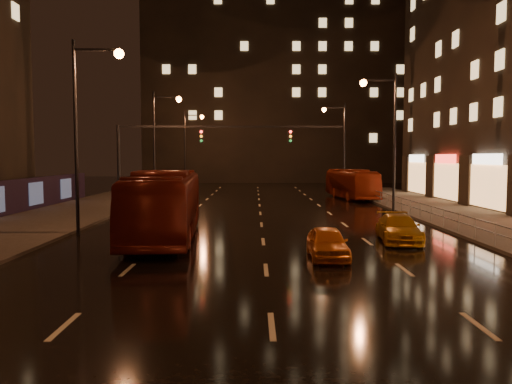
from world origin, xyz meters
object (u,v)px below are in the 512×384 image
bus_curb (351,184)px  taxi_near (327,243)px  bus_red (165,204)px  taxi_far (399,228)px

bus_curb → taxi_near: 29.37m
bus_curb → taxi_near: (-6.49, -28.63, -0.81)m
bus_red → taxi_far: size_ratio=2.76×
bus_red → taxi_near: bus_red is taller
bus_red → bus_curb: bus_red is taller
bus_curb → taxi_near: bus_curb is taller
bus_red → bus_curb: bearing=55.4°
taxi_near → taxi_far: bearing=45.3°
bus_red → taxi_far: (11.40, -1.05, -1.06)m
taxi_near → taxi_far: (4.00, 3.94, 0.01)m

